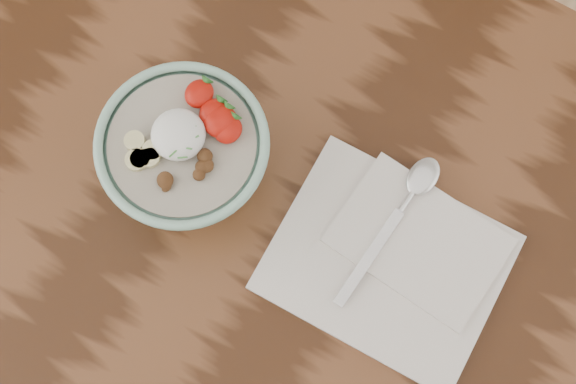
# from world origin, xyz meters

# --- Properties ---
(table) EXTENTS (1.60, 0.90, 0.75)m
(table) POSITION_xyz_m (0.00, 0.00, 0.66)
(table) COLOR #381D0E
(table) RESTS_ON ground
(breakfast_bowl) EXTENTS (0.18, 0.18, 0.12)m
(breakfast_bowl) POSITION_xyz_m (-0.17, 0.06, 0.81)
(breakfast_bowl) COLOR #90C2AE
(breakfast_bowl) RESTS_ON table
(napkin) EXTENTS (0.24, 0.20, 0.01)m
(napkin) POSITION_xyz_m (0.07, 0.09, 0.76)
(napkin) COLOR white
(napkin) RESTS_ON table
(spoon) EXTENTS (0.04, 0.19, 0.01)m
(spoon) POSITION_xyz_m (0.05, 0.15, 0.77)
(spoon) COLOR silver
(spoon) RESTS_ON napkin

